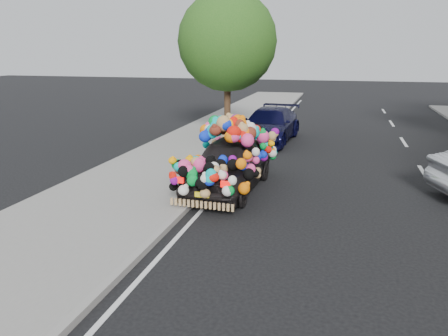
# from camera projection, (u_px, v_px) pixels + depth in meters

# --- Properties ---
(ground) EXTENTS (100.00, 100.00, 0.00)m
(ground) POSITION_uv_depth(u_px,v_px,m) (286.00, 222.00, 9.57)
(ground) COLOR black
(ground) RESTS_ON ground
(sidewalk) EXTENTS (4.00, 60.00, 0.12)m
(sidewalk) POSITION_uv_depth(u_px,v_px,m) (109.00, 202.00, 10.63)
(sidewalk) COLOR gray
(sidewalk) RESTS_ON ground
(kerb) EXTENTS (0.15, 60.00, 0.13)m
(kerb) POSITION_uv_depth(u_px,v_px,m) (185.00, 209.00, 10.14)
(kerb) COLOR gray
(kerb) RESTS_ON ground
(tree_near_sidewalk) EXTENTS (4.20, 4.20, 6.13)m
(tree_near_sidewalk) POSITION_uv_depth(u_px,v_px,m) (228.00, 41.00, 18.35)
(tree_near_sidewalk) COLOR #332114
(tree_near_sidewalk) RESTS_ON ground
(plush_art_car) EXTENTS (2.20, 4.37, 2.04)m
(plush_art_car) POSITION_uv_depth(u_px,v_px,m) (229.00, 152.00, 11.62)
(plush_art_car) COLOR black
(plush_art_car) RESTS_ON ground
(navy_sedan) EXTENTS (2.28, 4.84, 1.36)m
(navy_sedan) POSITION_uv_depth(u_px,v_px,m) (269.00, 125.00, 17.96)
(navy_sedan) COLOR black
(navy_sedan) RESTS_ON ground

